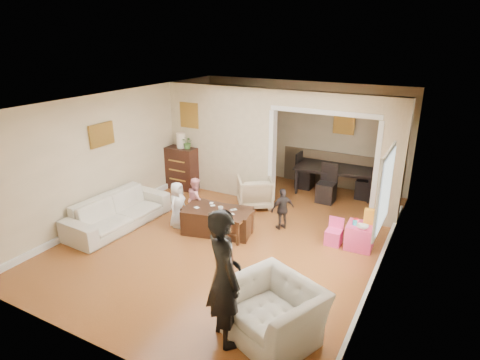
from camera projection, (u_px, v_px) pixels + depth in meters
The scene contains 27 objects.
floor at pixel (235, 233), 7.97m from camera, with size 7.00×7.00×0.00m, color #A85E2B.
partition_left at pixel (221, 141), 9.63m from camera, with size 2.75×0.18×2.60m, color beige.
partition_right at pixel (390, 164), 7.90m from camera, with size 0.55×0.18×2.60m, color beige.
partition_header at pixel (326, 101), 8.13m from camera, with size 2.22×0.18×0.35m, color beige.
window_pane at pixel (385, 191), 5.89m from camera, with size 0.03×0.95×1.10m, color white.
framed_art_partition at pixel (189, 115), 9.72m from camera, with size 0.45×0.03×0.55m, color brown.
framed_art_sofa_wall at pixel (102, 135), 8.07m from camera, with size 0.03×0.55×0.40m, color brown.
framed_art_alcove at pixel (344, 122), 9.74m from camera, with size 0.45×0.03×0.55m, color brown.
sofa at pixel (118, 212), 8.15m from camera, with size 2.21×0.86×0.64m, color silver.
armchair_back at pixel (255, 192), 9.11m from camera, with size 0.74×0.76×0.69m, color tan.
armchair_front at pixel (273, 312), 5.14m from camera, with size 1.14×1.00×0.74m, color silver.
dresser at pixel (182, 168), 10.12m from camera, with size 0.77×0.43×1.06m, color #32180F.
table_lamp at pixel (181, 140), 9.88m from camera, with size 0.22×0.22×0.36m, color beige.
potted_plant at pixel (188, 142), 9.80m from camera, with size 0.28×0.24×0.31m, color #466F31.
coffee_table at pixel (218, 221), 7.93m from camera, with size 1.31×0.66×0.49m, color #341C10.
coffee_cup at pixel (221, 209), 7.74m from camera, with size 0.10×0.10×0.09m, color silver.
play_table at pixel (360, 236), 7.36m from camera, with size 0.47×0.47×0.46m, color #E93D7A.
cereal_box at pixel (370, 217), 7.26m from camera, with size 0.20×0.07×0.30m, color yellow.
cyan_cup at pixel (355, 223), 7.28m from camera, with size 0.08×0.08×0.08m, color #28B2CA.
toy_block at pixel (356, 220), 7.43m from camera, with size 0.08×0.06×0.05m, color #B5161D.
play_bowl at pixel (362, 227), 7.15m from camera, with size 0.21×0.21×0.05m, color silver.
dining_table at pixel (334, 180), 9.88m from camera, with size 1.88×1.05×0.66m, color black.
adult_person at pixel (224, 278), 4.92m from camera, with size 0.66×0.43×1.82m, color black.
child_kneel_a at pixel (177, 205), 8.11m from camera, with size 0.46×0.30×0.94m, color silver.
child_kneel_b at pixel (196, 199), 8.41m from camera, with size 0.45×0.35×0.92m, color pink.
child_toddler at pixel (283, 209), 8.01m from camera, with size 0.50×0.21×0.86m, color black.
craft_papers at pixel (219, 209), 7.84m from camera, with size 0.88×0.46×0.00m.
Camera 1 is at (3.48, -6.23, 3.71)m, focal length 30.31 mm.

